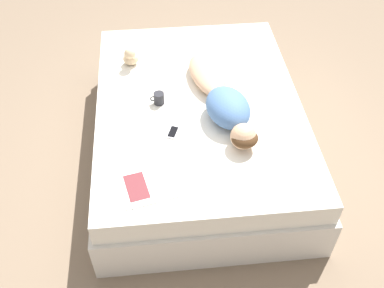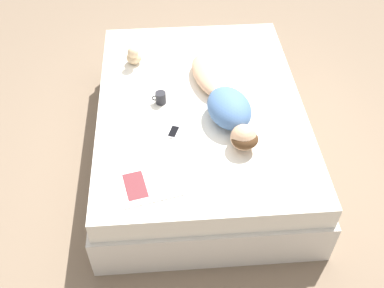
{
  "view_description": "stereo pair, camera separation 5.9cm",
  "coord_description": "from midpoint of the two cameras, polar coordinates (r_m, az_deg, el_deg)",
  "views": [
    {
      "loc": [
        0.33,
        2.76,
        2.97
      ],
      "look_at": [
        0.11,
        0.52,
        0.63
      ],
      "focal_mm": 42.0,
      "sensor_mm": 36.0,
      "label": 1
    },
    {
      "loc": [
        0.27,
        2.76,
        2.97
      ],
      "look_at": [
        0.11,
        0.52,
        0.63
      ],
      "focal_mm": 42.0,
      "sensor_mm": 36.0,
      "label": 2
    }
  ],
  "objects": [
    {
      "name": "person",
      "position": [
        3.53,
        3.48,
        5.52
      ],
      "size": [
        0.5,
        1.22,
        0.23
      ],
      "rotation": [
        0.0,
        0.0,
        0.21
      ],
      "color": "tan",
      "rests_on": "bed"
    },
    {
      "name": "plush_toy",
      "position": [
        4.05,
        -8.24,
        10.89
      ],
      "size": [
        0.14,
        0.16,
        0.19
      ],
      "color": "#D1B289",
      "rests_on": "bed"
    },
    {
      "name": "bed",
      "position": [
        3.86,
        0.37,
        2.06
      ],
      "size": [
        1.71,
        2.34,
        0.58
      ],
      "color": "beige",
      "rests_on": "ground_plane"
    },
    {
      "name": "cell_phone",
      "position": [
        3.41,
        -2.93,
        1.51
      ],
      "size": [
        0.11,
        0.16,
        0.01
      ],
      "rotation": [
        0.0,
        0.0,
        -0.36
      ],
      "color": "silver",
      "rests_on": "bed"
    },
    {
      "name": "ground_plane",
      "position": [
        4.07,
        0.35,
        -0.84
      ],
      "size": [
        12.0,
        12.0,
        0.0
      ],
      "primitive_type": "plane",
      "color": "#7A6651"
    },
    {
      "name": "open_magazine",
      "position": [
        3.08,
        -5.77,
        -5.0
      ],
      "size": [
        0.49,
        0.42,
        0.01
      ],
      "rotation": [
        0.0,
        0.0,
        0.22
      ],
      "color": "white",
      "rests_on": "bed"
    },
    {
      "name": "coffee_mug",
      "position": [
        3.63,
        -4.7,
        5.82
      ],
      "size": [
        0.12,
        0.09,
        0.1
      ],
      "color": "#232328",
      "rests_on": "bed"
    }
  ]
}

